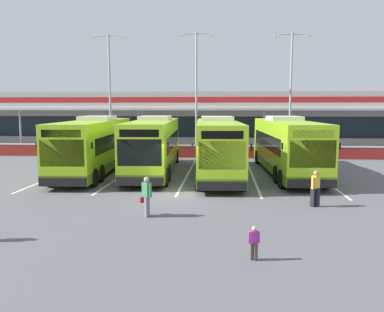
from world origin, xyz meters
name	(u,v)px	position (x,y,z in m)	size (l,w,h in m)	color
ground_plane	(177,195)	(0.00, 0.00, 0.00)	(200.00, 200.00, 0.00)	#56565B
terminal_building	(204,119)	(0.00, 26.91, 3.01)	(70.00, 13.00, 6.00)	#B7B7B2
red_barrier_wall	(197,151)	(0.00, 14.50, 0.56)	(60.00, 0.40, 1.10)	maroon
coach_bus_leftmost	(95,146)	(-6.28, 6.13, 1.79)	(3.46, 12.27, 3.78)	#9ED11E
coach_bus_left_centre	(154,146)	(-2.35, 6.61, 1.79)	(3.46, 12.27, 3.78)	#9ED11E
coach_bus_centre	(217,148)	(1.92, 5.82, 1.79)	(3.46, 12.27, 3.78)	#9ED11E
coach_bus_right_centre	(286,147)	(6.45, 6.76, 1.79)	(3.46, 12.27, 3.78)	#9ED11E
bay_stripe_far_west	(64,172)	(-8.40, 6.00, 0.00)	(0.14, 13.00, 0.01)	silver
bay_stripe_west	(125,173)	(-4.20, 6.00, 0.00)	(0.14, 13.00, 0.01)	silver
bay_stripe_mid_west	(188,174)	(0.00, 6.00, 0.00)	(0.14, 13.00, 0.01)	silver
bay_stripe_centre	(252,175)	(4.20, 6.00, 0.00)	(0.14, 13.00, 0.01)	silver
bay_stripe_mid_east	(318,176)	(8.40, 6.00, 0.00)	(0.14, 13.00, 0.01)	silver
pedestrian_with_handbag	(146,195)	(-0.74, -3.88, 0.86)	(0.58, 0.56, 1.62)	slate
pedestrian_child	(254,242)	(3.23, -8.07, 0.54)	(0.33, 0.18, 1.00)	#4C4238
pedestrian_near_bin	(315,187)	(6.40, -1.77, 0.87)	(0.45, 0.44, 1.62)	black
lamp_post_west	(110,86)	(-8.27, 16.67, 6.29)	(3.24, 0.28, 11.00)	#9E9EA3
lamp_post_centre	(196,86)	(-0.19, 16.36, 6.29)	(3.24, 0.28, 11.00)	#9E9EA3
lamp_post_east	(291,86)	(8.36, 17.30, 6.29)	(3.24, 0.28, 11.00)	#9E9EA3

